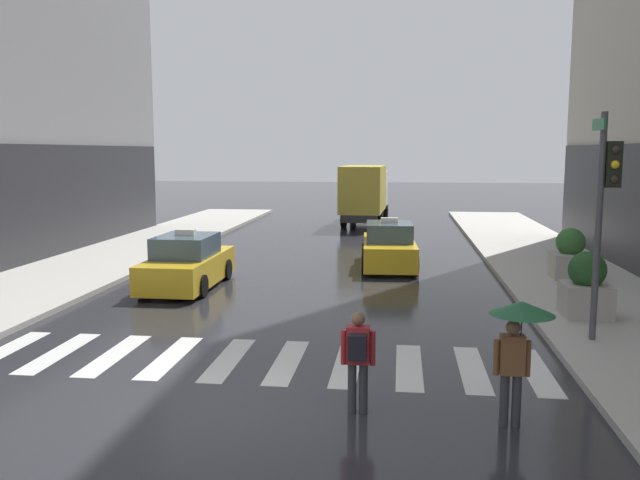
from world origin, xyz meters
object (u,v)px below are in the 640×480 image
object	(u,v)px
taxi_lead	(187,264)
planter_near_corner	(586,287)
traffic_light_pole	(605,194)
box_truck	(365,192)
pedestrian_with_umbrella	(518,329)
planter_mid_block	(570,256)
taxi_second	(389,247)
pedestrian_with_backpack	(358,355)

from	to	relation	value
taxi_lead	planter_near_corner	xyz separation A→B (m)	(10.97, -2.82, 0.15)
traffic_light_pole	box_truck	size ratio (longest dim) A/B	0.63
traffic_light_pole	pedestrian_with_umbrella	xyz separation A→B (m)	(-2.45, -4.46, -1.74)
pedestrian_with_umbrella	traffic_light_pole	bearing A→B (deg)	61.24
planter_near_corner	planter_mid_block	world-z (taller)	same
taxi_lead	pedestrian_with_umbrella	bearing A→B (deg)	-48.61
taxi_second	pedestrian_with_backpack	bearing A→B (deg)	-91.02
taxi_lead	taxi_second	distance (m)	7.43
box_truck	pedestrian_with_backpack	xyz separation A→B (m)	(1.39, -27.20, -0.88)
taxi_second	traffic_light_pole	bearing A→B (deg)	-63.31
taxi_lead	box_truck	world-z (taller)	box_truck
taxi_lead	box_truck	size ratio (longest dim) A/B	0.60
pedestrian_with_umbrella	planter_near_corner	xyz separation A→B (m)	(2.74, 6.52, -0.64)
planter_near_corner	planter_mid_block	distance (m)	5.07
traffic_light_pole	planter_near_corner	bearing A→B (deg)	81.78
taxi_lead	pedestrian_with_umbrella	world-z (taller)	pedestrian_with_umbrella
taxi_second	pedestrian_with_umbrella	xyz separation A→B (m)	(2.16, -13.63, 0.79)
traffic_light_pole	planter_mid_block	distance (m)	7.53
taxi_lead	planter_near_corner	size ratio (longest dim) A/B	2.84
taxi_lead	planter_near_corner	world-z (taller)	taxi_lead
box_truck	pedestrian_with_backpack	bearing A→B (deg)	-87.07
taxi_second	planter_near_corner	xyz separation A→B (m)	(4.91, -7.11, 0.15)
box_truck	pedestrian_with_umbrella	world-z (taller)	box_truck
pedestrian_with_backpack	taxi_lead	bearing A→B (deg)	122.48
box_truck	planter_near_corner	distance (m)	21.90
pedestrian_with_backpack	planter_near_corner	distance (m)	8.16
pedestrian_with_umbrella	planter_mid_block	size ratio (longest dim) A/B	1.21
planter_mid_block	traffic_light_pole	bearing A→B (deg)	-99.09
taxi_lead	traffic_light_pole	bearing A→B (deg)	-24.57
pedestrian_with_backpack	traffic_light_pole	bearing A→B (deg)	41.33
planter_near_corner	planter_mid_block	xyz separation A→B (m)	(0.83, 5.00, 0.00)
box_truck	pedestrian_with_umbrella	bearing A→B (deg)	-82.11
box_truck	pedestrian_with_umbrella	xyz separation A→B (m)	(3.80, -27.39, -0.34)
traffic_light_pole	taxi_second	world-z (taller)	traffic_light_pole
taxi_lead	planter_near_corner	distance (m)	11.32
taxi_second	planter_mid_block	bearing A→B (deg)	-20.21
traffic_light_pole	pedestrian_with_backpack	size ratio (longest dim) A/B	2.91
taxi_second	pedestrian_with_umbrella	world-z (taller)	pedestrian_with_umbrella
pedestrian_with_backpack	planter_near_corner	world-z (taller)	planter_near_corner
taxi_lead	pedestrian_with_umbrella	size ratio (longest dim) A/B	2.34
pedestrian_with_umbrella	planter_mid_block	bearing A→B (deg)	72.75
taxi_lead	pedestrian_with_backpack	bearing A→B (deg)	-57.52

